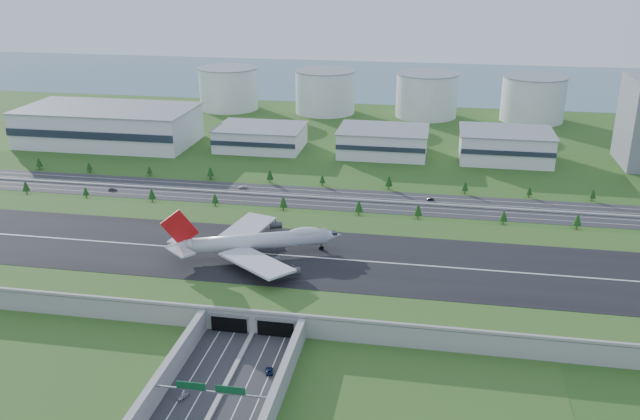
% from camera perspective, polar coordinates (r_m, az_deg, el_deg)
% --- Properties ---
extents(ground, '(1200.00, 1200.00, 0.00)m').
position_cam_1_polar(ground, '(289.24, -3.05, -5.30)').
color(ground, '#35561B').
rests_on(ground, ground).
extents(airfield_deck, '(520.00, 100.00, 9.20)m').
position_cam_1_polar(airfield_deck, '(287.38, -3.07, -4.57)').
color(airfield_deck, gray).
rests_on(airfield_deck, ground).
extents(underpass_road, '(38.80, 120.40, 8.00)m').
position_cam_1_polar(underpass_road, '(205.97, -9.52, -16.42)').
color(underpass_road, '#28282B').
rests_on(underpass_road, ground).
extents(sign_gantry_near, '(38.70, 0.70, 9.80)m').
position_cam_1_polar(sign_gantry_near, '(207.19, -9.18, -14.93)').
color(sign_gantry_near, gray).
rests_on(sign_gantry_near, ground).
extents(north_expressway, '(560.00, 36.00, 0.12)m').
position_cam_1_polar(north_expressway, '(375.10, 0.19, 0.99)').
color(north_expressway, '#28282B').
rests_on(north_expressway, ground).
extents(tree_row, '(509.82, 48.63, 8.42)m').
position_cam_1_polar(tree_row, '(370.43, 2.70, 1.45)').
color(tree_row, '#3D2819').
rests_on(tree_row, ground).
extents(hangar_west, '(120.00, 60.00, 25.00)m').
position_cam_1_polar(hangar_west, '(507.78, -17.35, 6.79)').
color(hangar_west, silver).
rests_on(hangar_west, ground).
extents(hangar_mid_a, '(58.00, 42.00, 15.00)m').
position_cam_1_polar(hangar_mid_a, '(474.16, -5.01, 6.09)').
color(hangar_mid_a, silver).
rests_on(hangar_mid_a, ground).
extents(hangar_mid_b, '(58.00, 42.00, 17.00)m').
position_cam_1_polar(hangar_mid_b, '(459.72, 5.33, 5.74)').
color(hangar_mid_b, silver).
rests_on(hangar_mid_b, ground).
extents(hangar_mid_c, '(58.00, 42.00, 19.00)m').
position_cam_1_polar(hangar_mid_c, '(460.26, 15.34, 5.23)').
color(hangar_mid_c, silver).
rests_on(hangar_mid_c, ground).
extents(fuel_tank_a, '(50.00, 50.00, 35.00)m').
position_cam_1_polar(fuel_tank_a, '(601.05, -7.70, 10.09)').
color(fuel_tank_a, white).
rests_on(fuel_tank_a, ground).
extents(fuel_tank_b, '(50.00, 50.00, 35.00)m').
position_cam_1_polar(fuel_tank_b, '(581.21, 0.44, 9.91)').
color(fuel_tank_b, white).
rests_on(fuel_tank_b, ground).
extents(fuel_tank_c, '(50.00, 50.00, 35.00)m').
position_cam_1_polar(fuel_tank_c, '(573.42, 8.96, 9.51)').
color(fuel_tank_c, white).
rests_on(fuel_tank_c, ground).
extents(fuel_tank_d, '(50.00, 50.00, 35.00)m').
position_cam_1_polar(fuel_tank_d, '(578.16, 17.50, 8.90)').
color(fuel_tank_d, white).
rests_on(fuel_tank_d, ground).
extents(bay_water, '(1200.00, 260.00, 0.06)m').
position_cam_1_polar(bay_water, '(746.15, 5.37, 10.88)').
color(bay_water, '#3E6777').
rests_on(bay_water, ground).
extents(boeing_747, '(71.16, 65.97, 23.19)m').
position_cam_1_polar(boeing_747, '(284.07, -5.47, -2.64)').
color(boeing_747, silver).
rests_on(boeing_747, airfield_deck).
extents(car_0, '(3.22, 4.58, 1.45)m').
position_cam_1_polar(car_0, '(217.74, -11.48, -15.10)').
color(car_0, '#A7A7AC').
rests_on(car_0, ground).
extents(car_2, '(3.44, 5.22, 1.33)m').
position_cam_1_polar(car_2, '(225.34, -4.30, -13.34)').
color(car_2, '#0D1B41').
rests_on(car_2, ground).
extents(car_4, '(5.15, 3.02, 1.65)m').
position_cam_1_polar(car_4, '(404.95, -17.08, 1.69)').
color(car_4, slate).
rests_on(car_4, ground).
extents(car_5, '(4.18, 1.83, 1.34)m').
position_cam_1_polar(car_5, '(376.52, 9.26, 0.91)').
color(car_5, black).
rests_on(car_5, ground).
extents(car_7, '(5.55, 4.05, 1.49)m').
position_cam_1_polar(car_7, '(393.84, -6.58, 1.95)').
color(car_7, white).
rests_on(car_7, ground).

